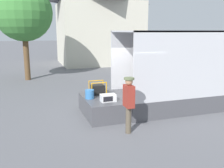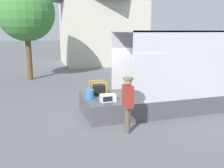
{
  "view_description": "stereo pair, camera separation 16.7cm",
  "coord_description": "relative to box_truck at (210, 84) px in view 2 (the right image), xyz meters",
  "views": [
    {
      "loc": [
        -3.34,
        -8.9,
        3.2
      ],
      "look_at": [
        -0.43,
        -0.2,
        1.25
      ],
      "focal_mm": 40.0,
      "sensor_mm": 36.0,
      "label": 1
    },
    {
      "loc": [
        -3.18,
        -8.95,
        3.2
      ],
      "look_at": [
        -0.43,
        -0.2,
        1.25
      ],
      "focal_mm": 40.0,
      "sensor_mm": 36.0,
      "label": 2
    }
  ],
  "objects": [
    {
      "name": "ground_plane",
      "position": [
        -4.19,
        -0.0,
        -0.91
      ],
      "size": [
        160.0,
        160.0,
        0.0
      ],
      "primitive_type": "plane",
      "color": "slate"
    },
    {
      "name": "microwave",
      "position": [
        -4.89,
        -0.57,
        -0.08
      ],
      "size": [
        0.55,
        0.34,
        0.26
      ],
      "color": "white",
      "rests_on": "tailgate_deck"
    },
    {
      "name": "tailgate_deck",
      "position": [
        -4.91,
        -0.0,
        -0.56
      ],
      "size": [
        1.46,
        2.32,
        0.7
      ],
      "primitive_type": "cube",
      "color": "#4C4C51",
      "rests_on": "ground"
    },
    {
      "name": "orange_bucket",
      "position": [
        -5.43,
        0.01,
        -0.04
      ],
      "size": [
        0.34,
        0.34,
        0.34
      ],
      "color": "#3370B2",
      "rests_on": "tailgate_deck"
    },
    {
      "name": "worker_person",
      "position": [
        -4.65,
        -1.96,
        0.21
      ],
      "size": [
        0.32,
        0.44,
        1.81
      ],
      "color": "brown",
      "rests_on": "ground"
    },
    {
      "name": "box_truck",
      "position": [
        0.0,
        0.0,
        0.0
      ],
      "size": [
        7.11,
        2.44,
        3.22
      ],
      "color": "#B2B2B7",
      "rests_on": "ground"
    },
    {
      "name": "portable_generator",
      "position": [
        -4.96,
        0.53,
        -0.01
      ],
      "size": [
        0.63,
        0.51,
        0.54
      ],
      "color": "black",
      "rests_on": "tailgate_deck"
    },
    {
      "name": "street_tree",
      "position": [
        -7.66,
        8.46,
        3.44
      ],
      "size": [
        3.68,
        3.68,
        6.21
      ],
      "color": "brown",
      "rests_on": "ground"
    },
    {
      "name": "house_backdrop",
      "position": [
        -0.71,
        15.68,
        3.15
      ],
      "size": [
        7.95,
        6.99,
        7.97
      ],
      "color": "beige",
      "rests_on": "ground"
    }
  ]
}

